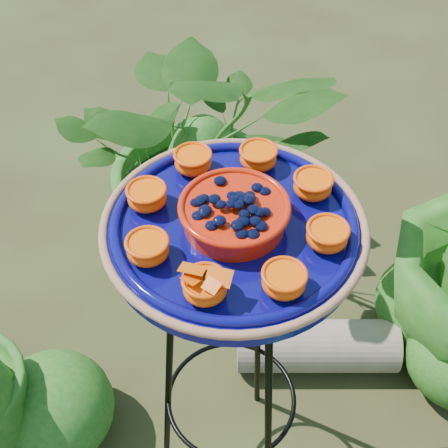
# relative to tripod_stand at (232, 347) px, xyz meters

# --- Properties ---
(ground_plane) EXTENTS (20.00, 20.00, 0.00)m
(ground_plane) POSITION_rel_tripod_stand_xyz_m (0.05, 0.10, -0.57)
(ground_plane) COLOR #2E2614
(ground_plane) RESTS_ON ground
(tripod_stand) EXTENTS (0.37, 0.39, 0.94)m
(tripod_stand) POSITION_rel_tripod_stand_xyz_m (0.00, 0.00, 0.00)
(tripod_stand) COLOR black
(tripod_stand) RESTS_ON ground
(feeder_dish) EXTENTS (0.52, 0.52, 0.11)m
(feeder_dish) POSITION_rel_tripod_stand_xyz_m (0.00, -0.00, 0.41)
(feeder_dish) COLOR #08075A
(feeder_dish) RESTS_ON tripod_stand
(driftwood_log) EXTENTS (0.54, 0.35, 0.17)m
(driftwood_log) POSITION_rel_tripod_stand_xyz_m (0.15, 0.39, -0.49)
(driftwood_log) COLOR gray
(driftwood_log) RESTS_ON ground
(shrub_back_left) EXTENTS (1.08, 1.02, 0.95)m
(shrub_back_left) POSITION_rel_tripod_stand_xyz_m (-0.38, 0.74, -0.10)
(shrub_back_left) COLOR #1C4E14
(shrub_back_left) RESTS_ON ground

